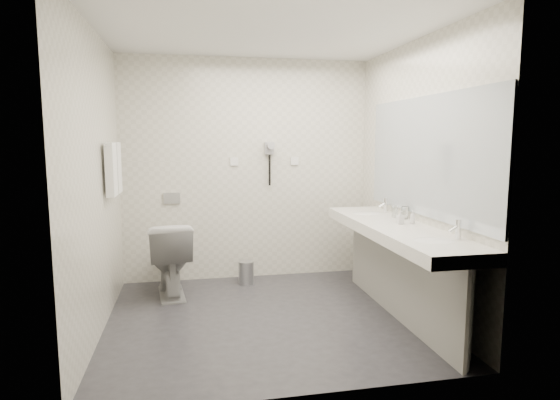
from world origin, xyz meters
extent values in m
plane|color=#29282D|center=(0.00, 0.00, 0.00)|extent=(2.80, 2.80, 0.00)
plane|color=silver|center=(0.00, 0.00, 2.50)|extent=(2.80, 2.80, 0.00)
plane|color=beige|center=(0.00, 1.30, 1.25)|extent=(2.80, 0.00, 2.80)
plane|color=beige|center=(0.00, -1.30, 1.25)|extent=(2.80, 0.00, 2.80)
plane|color=beige|center=(-1.40, 0.00, 1.25)|extent=(0.00, 2.60, 2.60)
plane|color=beige|center=(1.40, 0.00, 1.25)|extent=(0.00, 2.60, 2.60)
cube|color=silver|center=(1.12, -0.20, 0.80)|extent=(0.55, 2.20, 0.10)
cube|color=gray|center=(1.15, -0.20, 0.38)|extent=(0.03, 2.15, 0.75)
cylinder|color=silver|center=(1.18, -1.24, 0.38)|extent=(0.06, 0.06, 0.75)
cylinder|color=silver|center=(1.18, 0.84, 0.38)|extent=(0.06, 0.06, 0.75)
cube|color=#B2BCC6|center=(1.39, -0.20, 1.45)|extent=(0.02, 2.20, 1.05)
ellipsoid|color=white|center=(1.12, -0.85, 0.83)|extent=(0.40, 0.31, 0.05)
ellipsoid|color=white|center=(1.12, 0.45, 0.83)|extent=(0.40, 0.31, 0.05)
cylinder|color=silver|center=(1.32, -0.85, 0.92)|extent=(0.04, 0.04, 0.15)
cylinder|color=silver|center=(1.32, 0.45, 0.92)|extent=(0.04, 0.04, 0.15)
imported|color=white|center=(1.18, -0.18, 0.91)|extent=(0.06, 0.06, 0.12)
imported|color=white|center=(1.28, -0.20, 0.91)|extent=(0.06, 0.06, 0.12)
cylinder|color=silver|center=(1.34, 0.07, 0.91)|extent=(0.07, 0.07, 0.12)
cylinder|color=silver|center=(1.29, 0.17, 0.91)|extent=(0.07, 0.07, 0.11)
imported|color=white|center=(-0.87, 0.82, 0.38)|extent=(0.50, 0.80, 0.77)
cube|color=#B2B5BA|center=(-0.85, 1.29, 0.95)|extent=(0.18, 0.02, 0.12)
cylinder|color=#B2B5BA|center=(-0.06, 1.03, 0.12)|extent=(0.20, 0.20, 0.24)
cylinder|color=#B2B5BA|center=(-0.06, 1.03, 0.25)|extent=(0.17, 0.17, 0.02)
cylinder|color=silver|center=(-1.35, 0.55, 1.55)|extent=(0.02, 0.62, 0.02)
cube|color=white|center=(-1.34, 0.41, 1.33)|extent=(0.07, 0.24, 0.48)
cube|color=white|center=(-1.34, 0.69, 1.33)|extent=(0.07, 0.24, 0.48)
cube|color=#9E9DA2|center=(0.25, 1.27, 1.50)|extent=(0.10, 0.04, 0.14)
cylinder|color=#9E9DA2|center=(0.25, 1.20, 1.53)|extent=(0.08, 0.14, 0.08)
cylinder|color=black|center=(0.25, 1.26, 1.25)|extent=(0.02, 0.02, 0.35)
cube|color=white|center=(-0.15, 1.29, 1.35)|extent=(0.09, 0.02, 0.09)
cube|color=white|center=(0.55, 1.29, 1.35)|extent=(0.09, 0.02, 0.09)
camera|label=1|loc=(-0.67, -3.93, 1.60)|focal=29.59mm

